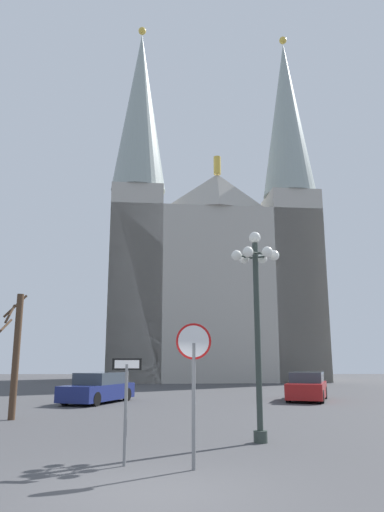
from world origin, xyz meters
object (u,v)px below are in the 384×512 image
Objects in this scene: stop_sign at (194,366)px; cathedral at (211,268)px; parked_car_far_red at (307,387)px; one_way_arrow_sign at (126,397)px; bare_tree at (16,352)px; street_lamp at (257,301)px; parked_car_near_navy at (98,388)px.

cathedral is at bearing 86.38° from stop_sign.
parked_car_far_red is at bearing -80.53° from cathedral.
one_way_arrow_sign is 9.07m from bare_tree.
parked_car_far_red is at bearing 31.87° from bare_tree.
cathedral is 39.31m from one_way_arrow_sign.
street_lamp reaches higher than bare_tree.
cathedral is 17.06× the size of one_way_arrow_sign.
bare_tree reaches higher than one_way_arrow_sign.
stop_sign is at bearing -120.26° from street_lamp.
street_lamp is (3.20, 2.70, 2.32)m from one_way_arrow_sign.
street_lamp is 1.24× the size of bare_tree.
parked_car_near_navy is (-4.52, 14.47, -1.31)m from stop_sign.
one_way_arrow_sign is at bearing -56.20° from bare_tree.
parked_car_far_red is (7.59, 15.32, -0.68)m from one_way_arrow_sign.
stop_sign is 1.59m from one_way_arrow_sign.
street_lamp reaches higher than one_way_arrow_sign.
one_way_arrow_sign is 17.11m from parked_car_far_red.
cathedral is 35.97m from street_lamp.
bare_tree is 7.09m from parked_car_near_navy.
street_lamp is at bearing 59.74° from stop_sign.
cathedral is at bearing 88.97° from street_lamp.
bare_tree is (-6.42, 7.85, 0.38)m from stop_sign.
one_way_arrow_sign is (-3.83, -37.85, -9.90)m from cathedral.
parked_car_near_navy is at bearing 102.42° from one_way_arrow_sign.
parked_car_far_red is at bearing 70.83° from street_lamp.
bare_tree is (-5.01, 7.49, 1.01)m from one_way_arrow_sign.
bare_tree is (-8.84, -30.36, -8.88)m from cathedral.
bare_tree is 0.93× the size of parked_car_near_navy.
cathedral is 26.90m from parked_car_near_navy.
parked_car_far_red is (4.39, 12.63, -3.00)m from street_lamp.
parked_car_far_red is (6.18, 15.69, -1.31)m from stop_sign.
parked_car_near_navy is (-6.31, 11.41, -3.00)m from street_lamp.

